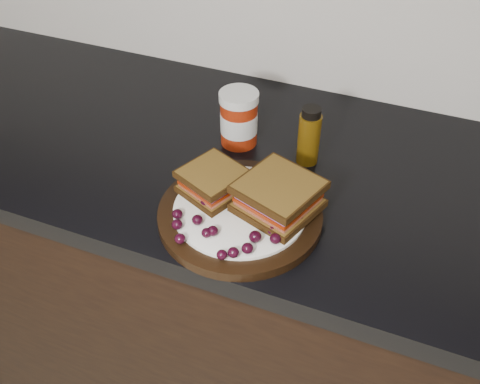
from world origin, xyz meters
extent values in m
cube|color=black|center=(0.00, 1.70, 0.43)|extent=(3.96, 0.58, 0.86)
cube|color=black|center=(0.00, 1.70, 0.88)|extent=(3.98, 0.60, 0.04)
cylinder|color=black|center=(0.30, 1.54, 0.91)|extent=(0.28, 0.28, 0.02)
ellipsoid|color=black|center=(0.21, 1.48, 0.93)|extent=(0.02, 0.02, 0.02)
ellipsoid|color=black|center=(0.25, 1.47, 0.93)|extent=(0.02, 0.02, 0.02)
ellipsoid|color=black|center=(0.22, 1.45, 0.93)|extent=(0.02, 0.02, 0.02)
ellipsoid|color=black|center=(0.24, 1.43, 0.93)|extent=(0.02, 0.02, 0.02)
ellipsoid|color=black|center=(0.27, 1.45, 0.93)|extent=(0.02, 0.02, 0.02)
ellipsoid|color=black|center=(0.28, 1.46, 0.93)|extent=(0.02, 0.02, 0.02)
ellipsoid|color=black|center=(0.31, 1.42, 0.93)|extent=(0.02, 0.02, 0.02)
ellipsoid|color=black|center=(0.33, 1.43, 0.93)|extent=(0.02, 0.02, 0.02)
ellipsoid|color=black|center=(0.34, 1.45, 0.93)|extent=(0.02, 0.02, 0.02)
ellipsoid|color=black|center=(0.35, 1.47, 0.93)|extent=(0.02, 0.02, 0.02)
ellipsoid|color=black|center=(0.38, 1.48, 0.93)|extent=(0.02, 0.02, 0.02)
ellipsoid|color=black|center=(0.37, 1.50, 0.93)|extent=(0.02, 0.02, 0.02)
ellipsoid|color=black|center=(0.37, 1.51, 0.93)|extent=(0.02, 0.02, 0.01)
ellipsoid|color=black|center=(0.40, 1.54, 0.93)|extent=(0.02, 0.02, 0.02)
ellipsoid|color=black|center=(0.37, 1.56, 0.93)|extent=(0.02, 0.02, 0.02)
ellipsoid|color=black|center=(0.35, 1.56, 0.93)|extent=(0.02, 0.02, 0.02)
ellipsoid|color=black|center=(0.26, 1.59, 0.93)|extent=(0.02, 0.02, 0.02)
ellipsoid|color=black|center=(0.25, 1.57, 0.93)|extent=(0.02, 0.02, 0.02)
ellipsoid|color=black|center=(0.21, 1.56, 0.93)|extent=(0.02, 0.02, 0.02)
ellipsoid|color=black|center=(0.21, 1.55, 0.93)|extent=(0.02, 0.02, 0.02)
ellipsoid|color=black|center=(0.24, 1.52, 0.93)|extent=(0.02, 0.02, 0.02)
ellipsoid|color=black|center=(0.23, 1.52, 0.93)|extent=(0.02, 0.02, 0.01)
ellipsoid|color=black|center=(0.25, 1.56, 0.93)|extent=(0.02, 0.02, 0.02)
ellipsoid|color=black|center=(0.21, 1.56, 0.93)|extent=(0.02, 0.02, 0.02)
ellipsoid|color=black|center=(0.22, 1.54, 0.93)|extent=(0.02, 0.02, 0.02)
cylinder|color=maroon|center=(0.21, 1.74, 0.96)|extent=(0.09, 0.09, 0.11)
cylinder|color=#4D3307|center=(0.36, 1.73, 0.96)|extent=(0.05, 0.05, 0.12)
camera|label=1|loc=(0.54, 0.92, 1.54)|focal=40.00mm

